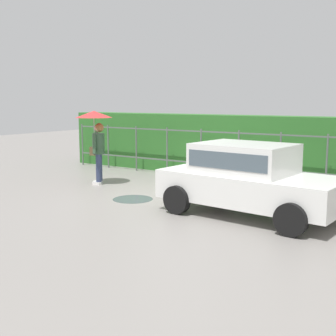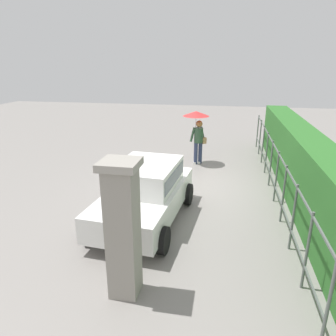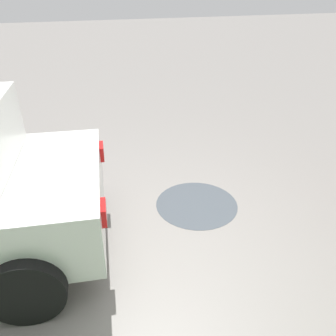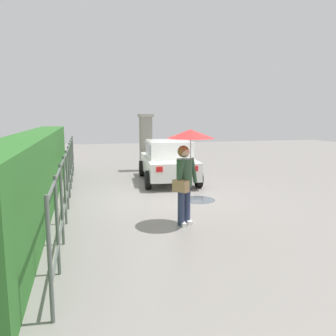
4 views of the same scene
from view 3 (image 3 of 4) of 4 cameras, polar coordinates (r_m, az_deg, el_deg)
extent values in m
plane|color=gray|center=(3.38, 1.23, -15.31)|extent=(40.00, 40.00, 0.00)
cylinder|color=black|center=(2.96, -22.38, -18.22)|extent=(0.61, 0.23, 0.60)
cylinder|color=black|center=(4.27, -18.80, -1.47)|extent=(0.61, 0.23, 0.60)
cube|color=red|center=(2.80, -10.84, -7.30)|extent=(0.08, 0.20, 0.16)
cube|color=red|center=(3.75, -11.12, 2.73)|extent=(0.08, 0.20, 0.16)
cylinder|color=#4C545B|center=(4.11, 4.79, -6.02)|extent=(0.97, 0.97, 0.00)
camera|label=1|loc=(12.45, -44.19, 22.00)|focal=47.26mm
camera|label=2|loc=(8.78, -101.67, 4.26)|focal=33.32mm
camera|label=4|loc=(10.11, 76.37, 7.36)|focal=36.51mm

